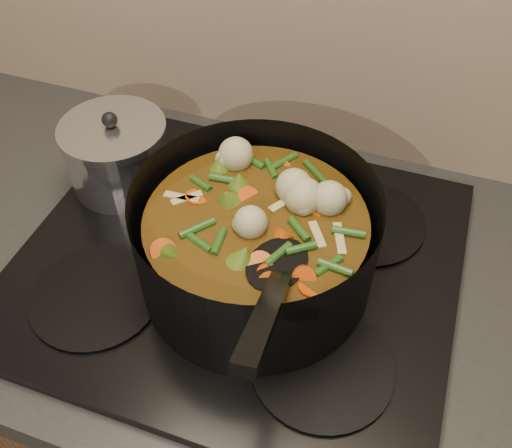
% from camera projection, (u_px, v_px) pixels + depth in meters
% --- Properties ---
extents(counter, '(2.64, 0.64, 0.91)m').
position_uv_depth(counter, '(244.00, 404.00, 1.17)').
color(counter, brown).
rests_on(counter, ground).
extents(stovetop, '(0.62, 0.54, 0.03)m').
position_uv_depth(stovetop, '(239.00, 261.00, 0.83)').
color(stovetop, black).
rests_on(stovetop, counter).
extents(stockpot, '(0.34, 0.43, 0.23)m').
position_uv_depth(stockpot, '(256.00, 244.00, 0.75)').
color(stockpot, black).
rests_on(stockpot, stovetop).
extents(saucepan, '(0.16, 0.16, 0.14)m').
position_uv_depth(saucepan, '(118.00, 154.00, 0.90)').
color(saucepan, silver).
rests_on(saucepan, stovetop).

